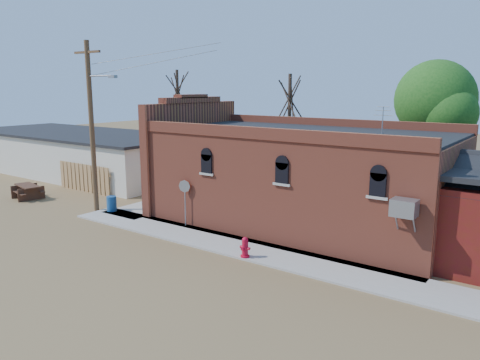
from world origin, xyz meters
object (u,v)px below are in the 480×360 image
Objects in this scene: fire_hydrant at (245,247)px; picnic_table at (28,190)px; stop_sign at (185,191)px; brick_bar at (295,177)px; utility_pole at (92,123)px; trash_barrel at (112,204)px.

fire_hydrant is 16.53m from picnic_table.
stop_sign is at bearing 156.06° from fire_hydrant.
brick_bar is 1.82× the size of utility_pole.
stop_sign is (5.91, 0.60, -2.96)m from utility_pole.
stop_sign is at bearing 17.26° from picnic_table.
utility_pole is (-9.79, -4.29, 2.43)m from brick_bar.
stop_sign is at bearing -136.36° from brick_bar.
brick_bar is at bearing 23.69° from utility_pole.
utility_pole reaches higher than picnic_table.
utility_pole is at bearing -156.31° from brick_bar.
fire_hydrant is at bearing -8.69° from trash_barrel.
utility_pole is at bearing 170.36° from fire_hydrant.
trash_barrel is at bearing -168.60° from stop_sign.
brick_bar is 20.36× the size of trash_barrel.
trash_barrel is at bearing 19.55° from utility_pole.
utility_pole is 11.57m from fire_hydrant.
trash_barrel is at bearing 168.10° from fire_hydrant.
stop_sign reaches higher than picnic_table.
brick_bar is 10.96m from utility_pole.
stop_sign is (-4.77, 1.80, 1.33)m from fire_hydrant.
stop_sign is (-3.87, -3.69, -0.53)m from brick_bar.
utility_pole is 4.00× the size of stop_sign.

